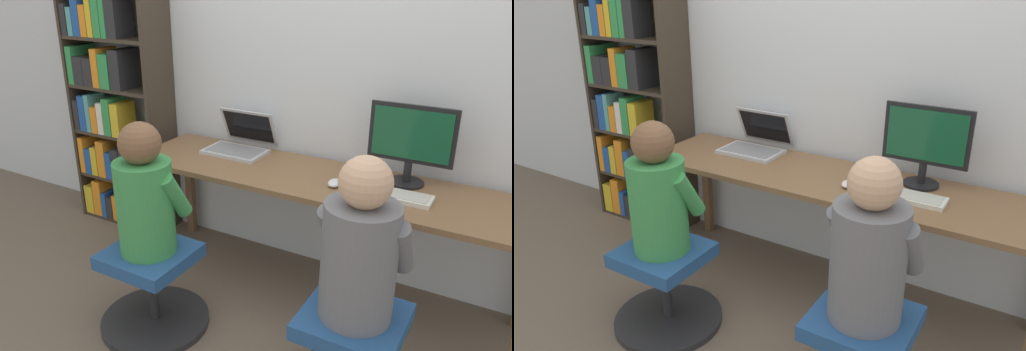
% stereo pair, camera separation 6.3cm
% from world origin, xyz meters
% --- Properties ---
extents(ground_plane, '(14.00, 14.00, 0.00)m').
position_xyz_m(ground_plane, '(0.00, 0.00, 0.00)').
color(ground_plane, brown).
extents(wall_back, '(10.00, 0.05, 2.60)m').
position_xyz_m(wall_back, '(0.00, 0.64, 1.30)').
color(wall_back, silver).
rests_on(wall_back, ground_plane).
extents(desk, '(2.20, 0.57, 0.72)m').
position_xyz_m(desk, '(0.00, 0.29, 0.65)').
color(desk, brown).
rests_on(desk, ground_plane).
extents(desktop_monitor, '(0.43, 0.18, 0.42)m').
position_xyz_m(desktop_monitor, '(0.43, 0.43, 0.95)').
color(desktop_monitor, black).
rests_on(desktop_monitor, desk).
extents(laptop, '(0.37, 0.34, 0.24)m').
position_xyz_m(laptop, '(-0.59, 0.44, 0.77)').
color(laptop, '#B7B7BC').
rests_on(laptop, desk).
extents(keyboard, '(0.42, 0.14, 0.03)m').
position_xyz_m(keyboard, '(0.39, 0.23, 0.73)').
color(keyboard, silver).
rests_on(keyboard, desk).
extents(computer_mouse_by_keyboard, '(0.07, 0.10, 0.03)m').
position_xyz_m(computer_mouse_by_keyboard, '(0.12, 0.22, 0.74)').
color(computer_mouse_by_keyboard, silver).
rests_on(computer_mouse_by_keyboard, desk).
extents(office_chair_right, '(0.57, 0.57, 0.45)m').
position_xyz_m(office_chair_right, '(-0.61, -0.40, 0.21)').
color(office_chair_right, '#262628').
rests_on(office_chair_right, ground_plane).
extents(person_at_monitor, '(0.36, 0.32, 0.68)m').
position_xyz_m(person_at_monitor, '(0.46, -0.37, 0.75)').
color(person_at_monitor, slate).
rests_on(person_at_monitor, office_chair_left).
extents(person_at_laptop, '(0.34, 0.31, 0.67)m').
position_xyz_m(person_at_laptop, '(-0.61, -0.40, 0.74)').
color(person_at_laptop, '#388C47').
rests_on(person_at_laptop, office_chair_right).
extents(bookshelf, '(0.75, 0.28, 1.68)m').
position_xyz_m(bookshelf, '(-1.64, 0.44, 0.82)').
color(bookshelf, '#382D23').
rests_on(bookshelf, ground_plane).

